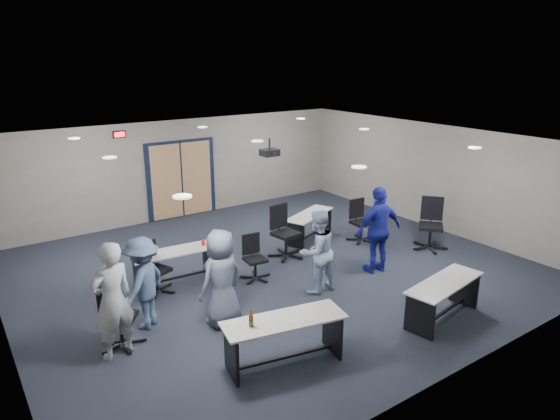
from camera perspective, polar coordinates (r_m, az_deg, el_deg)
floor at (r=10.67m, az=-0.98°, el=-6.77°), size 10.00×10.00×0.00m
back_wall at (r=14.04m, az=-11.32°, el=4.62°), size 10.00×0.04×2.70m
front_wall at (r=7.16m, az=19.69°, el=-8.61°), size 10.00×0.04×2.70m
right_wall at (r=13.53m, az=16.91°, el=3.73°), size 0.04×9.00×2.70m
ceiling at (r=9.88m, az=-1.06°, el=7.67°), size 10.00×9.00×0.04m
double_door at (r=14.08m, az=-11.18°, el=3.40°), size 2.00×0.07×2.20m
exit_sign at (r=13.25m, az=-17.89°, el=8.22°), size 0.32×0.07×0.18m
ceiling_projector at (r=10.51m, az=-1.20°, el=6.61°), size 0.35×0.32×0.37m
ceiling_can_lights at (r=10.09m, az=-1.85°, el=7.69°), size 6.24×5.74×0.02m
table_front_left at (r=7.43m, az=0.41°, el=-13.89°), size 1.89×0.96×1.00m
table_front_right at (r=9.03m, az=18.23°, el=-9.08°), size 1.78×0.84×0.69m
table_back_left at (r=10.14m, az=-12.02°, el=-5.71°), size 1.68×0.66×0.77m
table_back_right at (r=12.25m, az=3.39°, el=-1.35°), size 1.67×1.12×0.64m
chair_back_a at (r=9.78m, az=-13.95°, el=-6.50°), size 0.81×0.81×0.99m
chair_back_b at (r=10.06m, az=-2.85°, el=-5.49°), size 0.63×0.63×0.92m
chair_back_c at (r=11.10m, az=0.71°, el=-2.51°), size 0.83×0.83×1.18m
chair_back_d at (r=12.22m, az=9.34°, el=-1.25°), size 0.68×0.68×1.02m
chair_loose_left at (r=8.23m, az=-17.84°, el=-11.41°), size 0.91×0.91×1.03m
chair_loose_right at (r=12.07m, az=16.89°, el=-1.58°), size 1.06×1.06×1.20m
person_gray at (r=7.81m, az=-18.62°, el=-9.81°), size 0.75×0.59×1.83m
person_plaid at (r=8.36m, az=-6.70°, el=-7.72°), size 0.91×0.69×1.67m
person_lightblue at (r=9.45m, az=4.26°, el=-4.75°), size 0.82×0.65×1.63m
person_navy at (r=10.45m, az=11.20°, el=-2.24°), size 1.12×0.57×1.83m
person_back at (r=8.54m, az=-15.37°, el=-8.06°), size 1.16×1.08×1.58m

